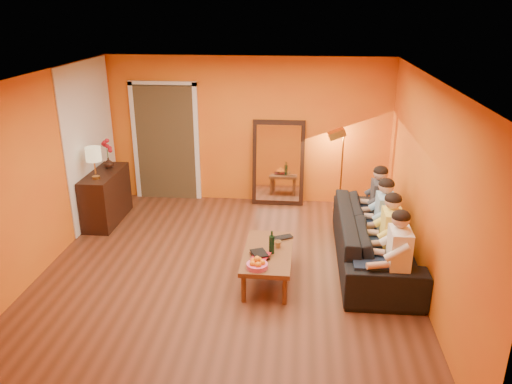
# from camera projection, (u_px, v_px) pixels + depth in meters

# --- Properties ---
(room_shell) EXTENTS (5.00, 5.50, 2.60)m
(room_shell) POSITION_uv_depth(u_px,v_px,m) (229.00, 174.00, 6.64)
(room_shell) COLOR brown
(room_shell) RESTS_ON ground
(white_accent) EXTENTS (0.02, 1.90, 2.58)m
(white_accent) POSITION_uv_depth(u_px,v_px,m) (91.00, 142.00, 8.14)
(white_accent) COLOR white
(white_accent) RESTS_ON wall_left
(doorway_recess) EXTENTS (1.06, 0.30, 2.10)m
(doorway_recess) POSITION_uv_depth(u_px,v_px,m) (168.00, 141.00, 9.15)
(doorway_recess) COLOR #3F2D19
(doorway_recess) RESTS_ON floor
(door_jamb_left) EXTENTS (0.08, 0.06, 2.20)m
(door_jamb_left) POSITION_uv_depth(u_px,v_px,m) (135.00, 142.00, 9.09)
(door_jamb_left) COLOR white
(door_jamb_left) RESTS_ON wall_back
(door_jamb_right) EXTENTS (0.08, 0.06, 2.20)m
(door_jamb_right) POSITION_uv_depth(u_px,v_px,m) (197.00, 144.00, 8.99)
(door_jamb_right) COLOR white
(door_jamb_right) RESTS_ON wall_back
(door_header) EXTENTS (1.22, 0.06, 0.08)m
(door_header) POSITION_uv_depth(u_px,v_px,m) (162.00, 83.00, 8.66)
(door_header) COLOR white
(door_header) RESTS_ON wall_back
(mirror_frame) EXTENTS (0.92, 0.27, 1.51)m
(mirror_frame) POSITION_uv_depth(u_px,v_px,m) (278.00, 163.00, 8.89)
(mirror_frame) COLOR black
(mirror_frame) RESTS_ON floor
(mirror_glass) EXTENTS (0.78, 0.21, 1.35)m
(mirror_glass) POSITION_uv_depth(u_px,v_px,m) (278.00, 163.00, 8.85)
(mirror_glass) COLOR white
(mirror_glass) RESTS_ON mirror_frame
(sideboard) EXTENTS (0.44, 1.18, 0.85)m
(sideboard) POSITION_uv_depth(u_px,v_px,m) (106.00, 197.00, 8.25)
(sideboard) COLOR black
(sideboard) RESTS_ON floor
(table_lamp) EXTENTS (0.24, 0.24, 0.51)m
(table_lamp) POSITION_uv_depth(u_px,v_px,m) (94.00, 163.00, 7.73)
(table_lamp) COLOR beige
(table_lamp) RESTS_ON sideboard
(sofa) EXTENTS (2.53, 0.99, 0.74)m
(sofa) POSITION_uv_depth(u_px,v_px,m) (374.00, 239.00, 6.90)
(sofa) COLOR black
(sofa) RESTS_ON floor
(coffee_table) EXTENTS (0.63, 1.23, 0.42)m
(coffee_table) POSITION_uv_depth(u_px,v_px,m) (268.00, 265.00, 6.53)
(coffee_table) COLOR brown
(coffee_table) RESTS_ON floor
(floor_lamp) EXTENTS (0.33, 0.28, 1.44)m
(floor_lamp) POSITION_uv_depth(u_px,v_px,m) (341.00, 172.00, 8.55)
(floor_lamp) COLOR gold
(floor_lamp) RESTS_ON floor
(dog) EXTENTS (0.45, 0.57, 0.58)m
(dog) POSITION_uv_depth(u_px,v_px,m) (370.00, 250.00, 6.75)
(dog) COLOR #AF7F4F
(dog) RESTS_ON floor
(person_far_left) EXTENTS (0.70, 0.44, 1.22)m
(person_far_left) POSITION_uv_depth(u_px,v_px,m) (398.00, 258.00, 5.87)
(person_far_left) COLOR white
(person_far_left) RESTS_ON sofa
(person_mid_left) EXTENTS (0.70, 0.44, 1.22)m
(person_mid_left) POSITION_uv_depth(u_px,v_px,m) (391.00, 238.00, 6.39)
(person_mid_left) COLOR #F3DC51
(person_mid_left) RESTS_ON sofa
(person_mid_right) EXTENTS (0.70, 0.44, 1.22)m
(person_mid_right) POSITION_uv_depth(u_px,v_px,m) (384.00, 220.00, 6.90)
(person_mid_right) COLOR #8BB7D7
(person_mid_right) RESTS_ON sofa
(person_far_right) EXTENTS (0.70, 0.44, 1.22)m
(person_far_right) POSITION_uv_depth(u_px,v_px,m) (379.00, 205.00, 7.41)
(person_far_right) COLOR #353439
(person_far_right) RESTS_ON sofa
(fruit_bowl) EXTENTS (0.26, 0.26, 0.16)m
(fruit_bowl) POSITION_uv_depth(u_px,v_px,m) (257.00, 262.00, 6.02)
(fruit_bowl) COLOR #E65184
(fruit_bowl) RESTS_ON coffee_table
(wine_bottle) EXTENTS (0.07, 0.07, 0.31)m
(wine_bottle) POSITION_uv_depth(u_px,v_px,m) (272.00, 242.00, 6.35)
(wine_bottle) COLOR black
(wine_bottle) RESTS_ON coffee_table
(tumbler) EXTENTS (0.10, 0.10, 0.09)m
(tumbler) POSITION_uv_depth(u_px,v_px,m) (278.00, 244.00, 6.54)
(tumbler) COLOR #B27F3F
(tumbler) RESTS_ON coffee_table
(laptop) EXTENTS (0.36, 0.31, 0.02)m
(laptop) POSITION_uv_depth(u_px,v_px,m) (283.00, 239.00, 6.76)
(laptop) COLOR black
(laptop) RESTS_ON coffee_table
(book_lower) EXTENTS (0.28, 0.31, 0.02)m
(book_lower) POSITION_uv_depth(u_px,v_px,m) (253.00, 257.00, 6.28)
(book_lower) COLOR black
(book_lower) RESTS_ON coffee_table
(book_mid) EXTENTS (0.26, 0.31, 0.02)m
(book_mid) POSITION_uv_depth(u_px,v_px,m) (253.00, 255.00, 6.28)
(book_mid) COLOR #B21421
(book_mid) RESTS_ON book_lower
(book_upper) EXTENTS (0.26, 0.29, 0.02)m
(book_upper) POSITION_uv_depth(u_px,v_px,m) (253.00, 254.00, 6.25)
(book_upper) COLOR black
(book_upper) RESTS_ON book_mid
(vase) EXTENTS (0.16, 0.16, 0.17)m
(vase) POSITION_uv_depth(u_px,v_px,m) (109.00, 163.00, 8.30)
(vase) COLOR black
(vase) RESTS_ON sideboard
(flowers) EXTENTS (0.17, 0.17, 0.51)m
(flowers) POSITION_uv_depth(u_px,v_px,m) (107.00, 146.00, 8.20)
(flowers) COLOR #B21421
(flowers) RESTS_ON vase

